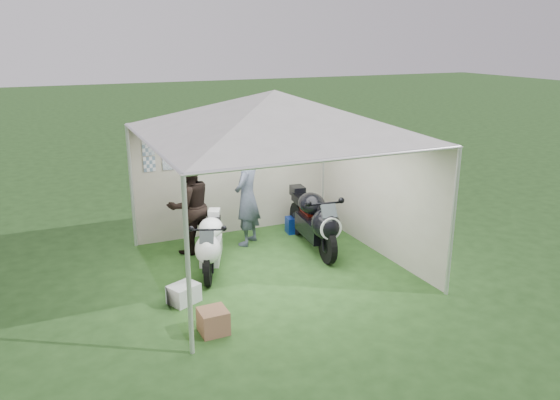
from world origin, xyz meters
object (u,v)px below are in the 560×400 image
(paddock_stand, at_px, (297,225))
(crate_1, at_px, (213,321))
(motorcycle_white, at_px, (211,243))
(person_dark_jacket, at_px, (190,206))
(crate_0, at_px, (184,294))
(canopy_tent, at_px, (274,117))
(motorcycle_black, at_px, (315,219))
(equipment_box, at_px, (308,217))
(person_blue_jacket, at_px, (247,197))

(paddock_stand, xyz_separation_m, crate_1, (-2.71, -3.05, 0.00))
(motorcycle_white, height_order, person_dark_jacket, person_dark_jacket)
(paddock_stand, xyz_separation_m, crate_0, (-2.85, -2.05, -0.02))
(canopy_tent, distance_m, crate_0, 3.07)
(motorcycle_black, bearing_deg, motorcycle_white, -169.39)
(paddock_stand, relative_size, person_dark_jacket, 0.24)
(crate_0, bearing_deg, canopy_tent, 20.62)
(canopy_tent, distance_m, person_dark_jacket, 2.39)
(paddock_stand, relative_size, equipment_box, 0.87)
(person_blue_jacket, xyz_separation_m, equipment_box, (1.42, 0.28, -0.68))
(crate_0, bearing_deg, person_dark_jacket, 71.54)
(person_blue_jacket, bearing_deg, canopy_tent, 45.64)
(equipment_box, bearing_deg, crate_0, -145.66)
(canopy_tent, relative_size, person_dark_jacket, 3.23)
(canopy_tent, bearing_deg, paddock_stand, 51.65)
(paddock_stand, distance_m, person_blue_jacket, 1.37)
(motorcycle_white, xyz_separation_m, crate_1, (-0.57, -1.93, -0.34))
(person_dark_jacket, bearing_deg, motorcycle_white, 83.30)
(equipment_box, bearing_deg, canopy_tent, -133.12)
(paddock_stand, relative_size, crate_1, 1.17)
(person_dark_jacket, bearing_deg, crate_1, 69.29)
(motorcycle_black, bearing_deg, canopy_tent, -150.71)
(equipment_box, distance_m, crate_1, 4.35)
(person_blue_jacket, bearing_deg, person_dark_jacket, -47.41)
(motorcycle_black, bearing_deg, crate_0, -151.94)
(motorcycle_white, height_order, motorcycle_black, motorcycle_black)
(canopy_tent, relative_size, crate_1, 15.45)
(person_blue_jacket, bearing_deg, motorcycle_white, -2.53)
(canopy_tent, xyz_separation_m, motorcycle_white, (-1.04, 0.27, -2.07))
(crate_1, bearing_deg, person_blue_jacket, 61.14)
(motorcycle_white, height_order, paddock_stand, motorcycle_white)
(canopy_tent, bearing_deg, person_dark_jacket, 131.58)
(equipment_box, bearing_deg, person_blue_jacket, -168.99)
(motorcycle_black, xyz_separation_m, equipment_box, (0.41, 1.08, -0.35))
(canopy_tent, distance_m, motorcycle_white, 2.33)
(person_blue_jacket, distance_m, crate_1, 3.37)
(canopy_tent, relative_size, person_blue_jacket, 3.05)
(motorcycle_white, relative_size, motorcycle_black, 0.80)
(person_dark_jacket, distance_m, crate_0, 2.14)
(motorcycle_black, distance_m, person_dark_jacket, 2.28)
(motorcycle_black, bearing_deg, crate_1, -134.66)
(crate_1, bearing_deg, motorcycle_black, 38.61)
(motorcycle_white, bearing_deg, motorcycle_black, 25.95)
(motorcycle_black, distance_m, paddock_stand, 1.08)
(equipment_box, relative_size, crate_0, 1.17)
(canopy_tent, bearing_deg, equipment_box, 46.88)
(person_dark_jacket, bearing_deg, canopy_tent, 120.50)
(person_blue_jacket, distance_m, crate_0, 2.67)
(motorcycle_black, bearing_deg, paddock_stand, 90.00)
(person_blue_jacket, relative_size, crate_0, 4.39)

